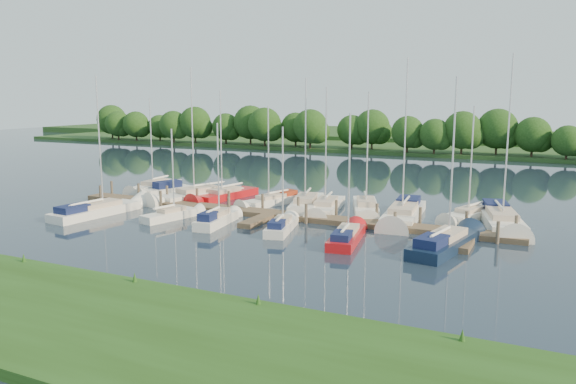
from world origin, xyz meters
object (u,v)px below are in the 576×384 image
at_px(sailboat_n_0, 155,188).
at_px(sailboat_n_5, 306,206).
at_px(dock, 270,216).
at_px(motorboat, 166,190).
at_px(sailboat_s_2, 217,221).

distance_m(sailboat_n_0, sailboat_n_5, 19.08).
bearing_deg(sailboat_n_5, sailboat_n_0, -22.58).
relative_size(dock, sailboat_n_0, 3.91).
xyz_separation_m(dock, sailboat_n_0, (-17.70, 7.05, 0.08)).
bearing_deg(motorboat, sailboat_n_5, -163.90).
bearing_deg(sailboat_s_2, dock, 49.47).
height_order(motorboat, sailboat_n_5, sailboat_n_5).
xyz_separation_m(sailboat_n_0, sailboat_s_2, (15.10, -11.06, 0.07)).
relative_size(sailboat_n_0, sailboat_s_2, 1.21).
height_order(dock, sailboat_s_2, sailboat_s_2).
bearing_deg(sailboat_n_0, sailboat_s_2, 141.27).
height_order(dock, sailboat_n_5, sailboat_n_5).
relative_size(dock, motorboat, 6.70).
height_order(sailboat_n_0, sailboat_n_5, sailboat_n_5).
xyz_separation_m(dock, motorboat, (-15.23, 5.81, 0.14)).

